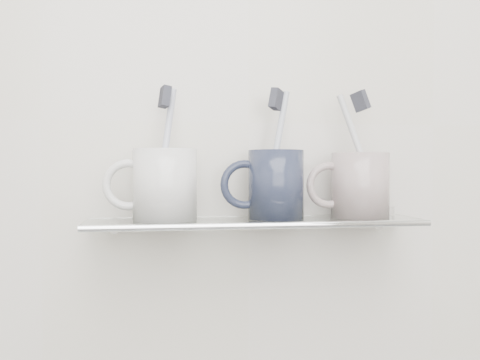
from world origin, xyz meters
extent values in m
plane|color=beige|center=(0.00, 1.10, 1.25)|extent=(2.50, 0.00, 2.50)
cube|color=silver|center=(0.00, 1.04, 1.10)|extent=(0.50, 0.12, 0.01)
cylinder|color=silver|center=(0.00, 0.98, 1.10)|extent=(0.50, 0.01, 0.01)
cylinder|color=silver|center=(-0.21, 1.09, 1.09)|extent=(0.02, 0.03, 0.02)
cylinder|color=silver|center=(0.21, 1.09, 1.09)|extent=(0.02, 0.03, 0.02)
cylinder|color=silver|center=(-0.13, 1.04, 1.15)|extent=(0.11, 0.11, 0.10)
torus|color=silver|center=(-0.19, 1.04, 1.15)|extent=(0.07, 0.01, 0.07)
cylinder|color=#9A9FBB|center=(-0.13, 1.04, 1.20)|extent=(0.04, 0.04, 0.19)
cube|color=#292B33|center=(-0.13, 1.04, 1.28)|extent=(0.02, 0.03, 0.03)
cylinder|color=black|center=(0.03, 1.04, 1.15)|extent=(0.11, 0.11, 0.10)
torus|color=black|center=(-0.02, 1.04, 1.15)|extent=(0.07, 0.01, 0.07)
cylinder|color=#9EA7B8|center=(0.03, 1.04, 1.20)|extent=(0.05, 0.03, 0.19)
cube|color=#292B33|center=(0.03, 1.04, 1.28)|extent=(0.03, 0.03, 0.03)
cylinder|color=silver|center=(0.17, 1.04, 1.15)|extent=(0.11, 0.11, 0.10)
torus|color=silver|center=(0.12, 1.04, 1.15)|extent=(0.07, 0.01, 0.07)
cylinder|color=#BABABA|center=(0.17, 1.04, 1.20)|extent=(0.08, 0.03, 0.18)
cube|color=#292B33|center=(0.17, 1.04, 1.28)|extent=(0.03, 0.03, 0.04)
cylinder|color=silver|center=(0.20, 1.04, 1.11)|extent=(0.04, 0.04, 0.02)
camera|label=1|loc=(-0.15, 0.25, 1.18)|focal=40.00mm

